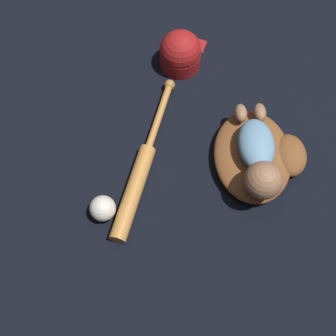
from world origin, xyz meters
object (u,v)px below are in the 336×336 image
Objects in this scene: baby_figure at (259,158)px; baseball at (103,208)px; baseball_cap at (180,53)px; baseball_bat at (139,175)px; baseball_glove at (258,155)px.

baby_figure is 4.35× the size of baseball.
baseball_cap is (-0.48, -0.14, -0.06)m from baby_figure.
baseball_bat is 2.53× the size of baseball_cap.
baseball_cap is at bearing 153.35° from baseball_bat.
baby_figure reaches higher than baseball.
baby_figure is 1.60× the size of baseball_cap.
baseball_glove is 1.07× the size of baby_figure.
baseball_glove is 0.10m from baby_figure.
baseball_cap is at bearing 147.07° from baseball.
baseball reaches higher than baseball_bat.
baby_figure is 0.50m from baseball_cap.
baseball is at bearing -84.86° from baby_figure.
baseball_cap reaches higher than baseball_bat.
baseball_bat is (-0.00, -0.38, -0.01)m from baseball_glove.
baseball_cap is at bearing -163.44° from baby_figure.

